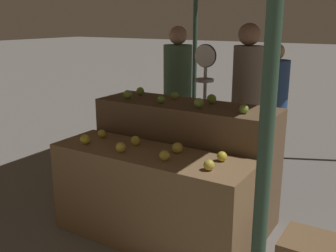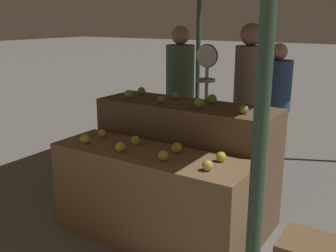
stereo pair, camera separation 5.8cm
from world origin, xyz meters
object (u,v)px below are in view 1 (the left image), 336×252
(person_customer_left, at_px, (273,97))
(person_customer_right, at_px, (178,85))
(person_vendor_at_scale, at_px, (246,92))
(produce_scale, at_px, (205,87))

(person_customer_left, xyz_separation_m, person_customer_right, (-1.10, -0.49, 0.13))
(person_vendor_at_scale, relative_size, person_customer_left, 1.16)
(produce_scale, distance_m, person_vendor_at_scale, 0.48)
(person_customer_left, height_order, person_customer_right, person_customer_right)
(produce_scale, relative_size, person_customer_left, 1.02)
(produce_scale, relative_size, person_customer_right, 0.90)
(person_vendor_at_scale, xyz_separation_m, person_customer_left, (0.08, 0.75, -0.17))
(person_customer_left, bearing_deg, produce_scale, 95.24)
(produce_scale, distance_m, person_customer_right, 0.91)
(person_customer_right, bearing_deg, person_customer_left, -177.80)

